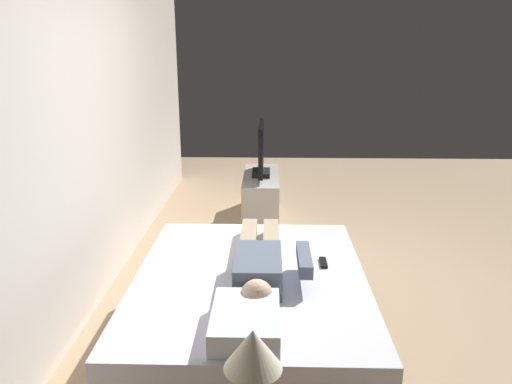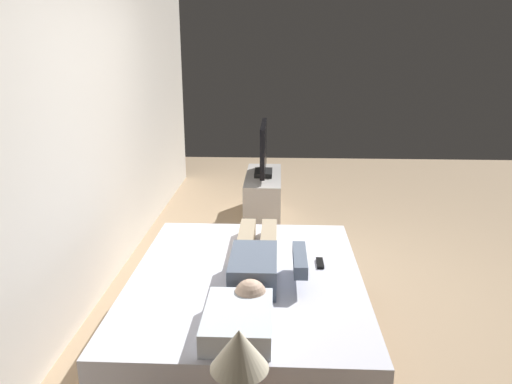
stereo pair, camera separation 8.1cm
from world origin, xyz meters
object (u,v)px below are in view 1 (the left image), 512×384
at_px(tv_stand, 261,196).
at_px(lamp, 253,351).
at_px(remote, 323,262).
at_px(person, 261,261).
at_px(pillow, 246,321).
at_px(bed, 251,314).
at_px(tv, 261,150).

relative_size(tv_stand, lamp, 2.62).
bearing_deg(remote, person, 110.47).
bearing_deg(lamp, pillow, 5.24).
height_order(bed, remote, remote).
height_order(bed, tv_stand, bed).
height_order(pillow, tv, tv).
relative_size(remote, tv_stand, 0.14).
bearing_deg(remote, tv, 10.29).
bearing_deg(remote, lamp, 163.92).
height_order(person, remote, person).
bearing_deg(pillow, tv, -0.42).
bearing_deg(person, tv_stand, 0.92).
height_order(person, lamp, lamp).
distance_m(remote, lamp, 1.52).
relative_size(person, tv_stand, 1.15).
relative_size(bed, person, 1.52).
height_order(person, tv_stand, person).
xyz_separation_m(bed, tv_stand, (2.64, -0.02, -0.01)).
distance_m(person, lamp, 1.30).
xyz_separation_m(person, remote, (0.15, -0.40, -0.07)).
relative_size(remote, tv, 0.17).
relative_size(tv_stand, tv, 1.25).
distance_m(pillow, person, 0.67).
bearing_deg(tv_stand, person, -179.08).
distance_m(pillow, remote, 0.94).
bearing_deg(lamp, tv_stand, 0.49).
xyz_separation_m(pillow, lamp, (-0.62, -0.06, 0.25)).
relative_size(person, tv, 1.43).
height_order(remote, tv_stand, remote).
bearing_deg(lamp, remote, -16.08).
distance_m(tv_stand, tv, 0.53).
relative_size(pillow, tv_stand, 0.44).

